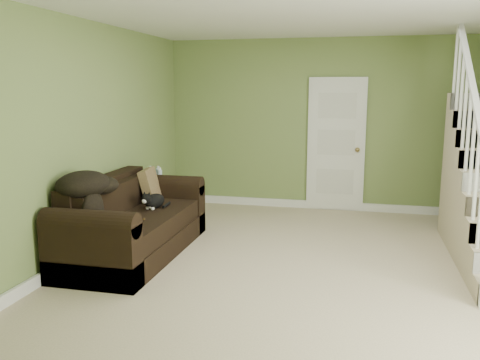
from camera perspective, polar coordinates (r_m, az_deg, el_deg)
The scene contains 14 objects.
floor at distance 5.44m, azimuth 7.88°, elevation -9.83°, with size 5.00×5.50×0.01m, color tan.
ceiling at distance 5.16m, azimuth 8.62°, elevation 18.41°, with size 5.00×5.50×0.01m, color white.
wall_back at distance 7.87m, azimuth 10.09°, elevation 6.06°, with size 5.00×0.04×2.60m, color olive.
wall_front at distance 2.45m, azimuth 2.28°, elevation -3.04°, with size 5.00×0.04×2.60m, color olive.
wall_left at distance 5.91m, azimuth -16.74°, elevation 4.41°, with size 0.04×5.50×2.60m, color olive.
baseboard_back at distance 8.03m, azimuth 9.80°, elevation -2.81°, with size 5.00×0.04×0.12m, color white.
baseboard_left at distance 6.14m, azimuth -15.89°, elevation -7.17°, with size 0.04×5.50×0.12m, color white.
door at distance 7.85m, azimuth 10.74°, elevation 3.87°, with size 0.86×0.12×2.02m.
sofa at distance 5.88m, azimuth -12.05°, elevation -5.01°, with size 0.95×2.21×0.87m.
side_table at distance 6.96m, azimuth -9.37°, elevation -2.74°, with size 0.59×0.59×0.82m.
cat at distance 6.01m, azimuth -9.65°, elevation -2.35°, with size 0.23×0.48×0.23m.
banana at distance 5.39m, azimuth -11.49°, elevation -4.57°, with size 0.05×0.18×0.05m, color yellow.
throw_pillow at distance 6.41m, azimuth -10.03°, elevation -0.66°, with size 0.11×0.43×0.43m, color #44301B.
throw_blanket at distance 5.37m, azimuth -17.20°, elevation -0.46°, with size 0.49×0.65×0.27m, color black.
Camera 1 is at (0.46, -5.09, 1.87)m, focal length 38.00 mm.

